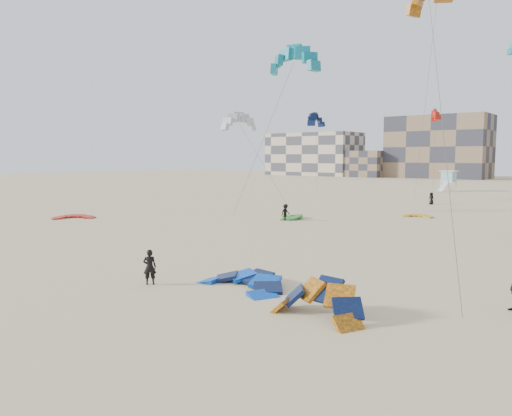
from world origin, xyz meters
The scene contains 17 objects.
ground centered at (0.00, 0.00, 0.00)m, with size 320.00×320.00×0.00m, color #CEB78A.
kite_ground_blue centered at (4.08, 4.06, 0.00)m, with size 4.45×4.58×1.08m, color blue, non-canonical shape.
kite_ground_orange centered at (9.35, 2.34, 0.00)m, with size 3.82×3.19×2.24m, color orange, non-canonical shape.
kite_ground_red centered at (-26.68, 13.96, 0.00)m, with size 3.70×3.91×0.49m, color red, non-canonical shape.
kite_ground_green centered at (-9.28, 27.55, 0.00)m, with size 3.50×3.68×0.73m, color #287E14, non-canonical shape.
kite_ground_yellow centered at (0.51, 36.75, 0.00)m, with size 2.74×2.88×0.38m, color orange, non-canonical shape.
kitesurfer_main centered at (0.22, 1.55, 0.88)m, with size 0.64×0.42×1.75m, color black.
kitesurfer_c centered at (-8.64, 25.83, 0.82)m, with size 1.06×0.61×1.63m, color black.
kitesurfer_e centered at (-3.13, 51.26, 0.80)m, with size 0.78×0.51×1.59m, color black.
kite_fly_teal_a centered at (-3.02, 18.80, 13.55)m, with size 9.28×4.29×13.76m.
kite_fly_grey centered at (-17.94, 29.83, 10.01)m, with size 8.44×5.53×10.56m.
kite_fly_navy centered at (-18.65, 47.58, 11.28)m, with size 3.85×3.85×11.58m.
kite_fly_red centered at (-5.14, 57.67, 11.96)m, with size 4.07×4.07×12.06m.
lifeguard_tower_far centered at (-9.56, 78.79, 1.84)m, with size 2.84×5.19×3.72m.
condo_west_a centered at (-70.00, 130.00, 7.00)m, with size 30.00×15.00×14.00m, color beige.
condo_west_b centered at (-30.00, 134.00, 9.00)m, with size 28.00×14.00×18.00m, color #80664D.
condo_fill_left centered at (-50.00, 128.00, 4.00)m, with size 12.00×10.00×8.00m, color #80664D.
Camera 1 is at (19.25, -14.05, 6.28)m, focal length 35.00 mm.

